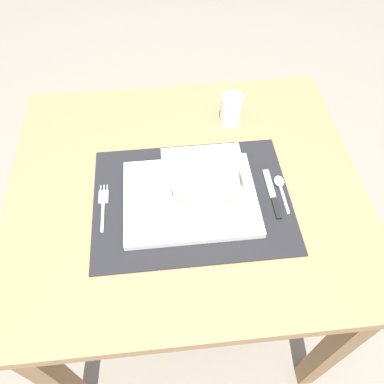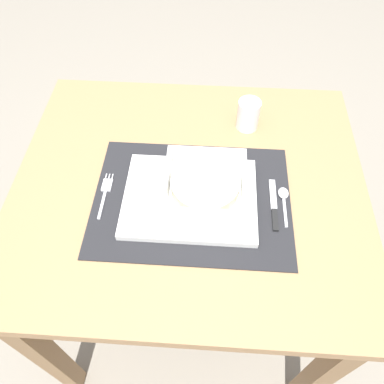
# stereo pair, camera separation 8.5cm
# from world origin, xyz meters

# --- Properties ---
(ground_plane) EXTENTS (6.00, 6.00, 0.00)m
(ground_plane) POSITION_xyz_m (0.00, 0.00, 0.00)
(ground_plane) COLOR gray
(dining_table) EXTENTS (0.84, 0.74, 0.73)m
(dining_table) POSITION_xyz_m (0.00, 0.00, 0.61)
(dining_table) COLOR #936D47
(dining_table) RESTS_ON ground
(placemat) EXTENTS (0.45, 0.34, 0.00)m
(placemat) POSITION_xyz_m (0.01, -0.05, 0.73)
(placemat) COLOR black
(placemat) RESTS_ON dining_table
(serving_plate) EXTENTS (0.30, 0.23, 0.02)m
(serving_plate) POSITION_xyz_m (0.01, -0.05, 0.74)
(serving_plate) COLOR white
(serving_plate) RESTS_ON placemat
(porridge_bowl) EXTENTS (0.18, 0.18, 0.05)m
(porridge_bowl) POSITION_xyz_m (0.04, -0.04, 0.77)
(porridge_bowl) COLOR white
(porridge_bowl) RESTS_ON serving_plate
(fork) EXTENTS (0.02, 0.13, 0.00)m
(fork) POSITION_xyz_m (-0.19, -0.04, 0.73)
(fork) COLOR silver
(fork) RESTS_ON placemat
(spoon) EXTENTS (0.02, 0.11, 0.01)m
(spoon) POSITION_xyz_m (0.22, -0.03, 0.74)
(spoon) COLOR silver
(spoon) RESTS_ON placemat
(butter_knife) EXTENTS (0.01, 0.14, 0.01)m
(butter_knife) POSITION_xyz_m (0.20, -0.06, 0.73)
(butter_knife) COLOR black
(butter_knife) RESTS_ON placemat
(drinking_glass) EXTENTS (0.06, 0.06, 0.08)m
(drinking_glass) POSITION_xyz_m (0.14, 0.20, 0.76)
(drinking_glass) COLOR white
(drinking_glass) RESTS_ON dining_table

